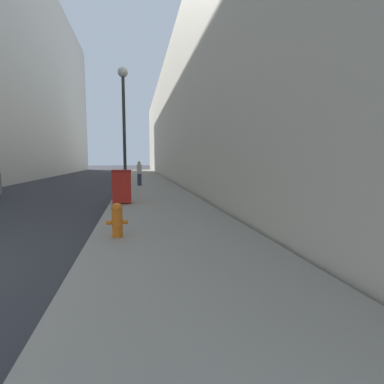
{
  "coord_description": "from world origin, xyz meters",
  "views": [
    {
      "loc": [
        4.66,
        -4.58,
        1.82
      ],
      "look_at": [
        8.76,
        17.04,
        -0.53
      ],
      "focal_mm": 28.0,
      "sensor_mm": 36.0,
      "label": 1
    }
  ],
  "objects_px": {
    "lamppost": "(124,112)",
    "fire_hydrant": "(117,219)",
    "trash_bin": "(122,186)",
    "pedestrian_on_sidewalk": "(139,173)"
  },
  "relations": [
    {
      "from": "fire_hydrant",
      "to": "trash_bin",
      "type": "xyz_separation_m",
      "value": [
        -0.12,
        5.32,
        0.27
      ]
    },
    {
      "from": "trash_bin",
      "to": "pedestrian_on_sidewalk",
      "type": "height_order",
      "value": "pedestrian_on_sidewalk"
    },
    {
      "from": "fire_hydrant",
      "to": "trash_bin",
      "type": "height_order",
      "value": "trash_bin"
    },
    {
      "from": "lamppost",
      "to": "pedestrian_on_sidewalk",
      "type": "bearing_deg",
      "value": 78.85
    },
    {
      "from": "fire_hydrant",
      "to": "lamppost",
      "type": "xyz_separation_m",
      "value": [
        -0.11,
        9.43,
        3.75
      ]
    },
    {
      "from": "trash_bin",
      "to": "lamppost",
      "type": "xyz_separation_m",
      "value": [
        0.01,
        4.12,
        3.49
      ]
    },
    {
      "from": "fire_hydrant",
      "to": "pedestrian_on_sidewalk",
      "type": "height_order",
      "value": "pedestrian_on_sidewalk"
    },
    {
      "from": "fire_hydrant",
      "to": "trash_bin",
      "type": "bearing_deg",
      "value": 91.25
    },
    {
      "from": "lamppost",
      "to": "fire_hydrant",
      "type": "bearing_deg",
      "value": -89.33
    },
    {
      "from": "trash_bin",
      "to": "fire_hydrant",
      "type": "bearing_deg",
      "value": -88.75
    }
  ]
}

